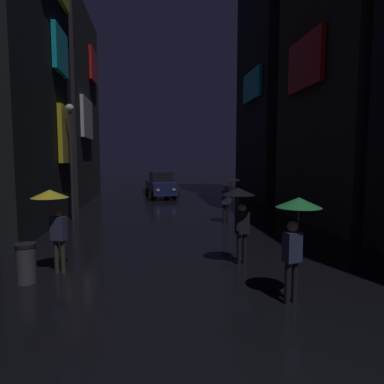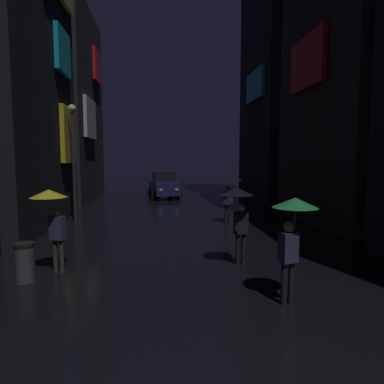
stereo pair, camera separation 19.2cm
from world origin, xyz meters
name	(u,v)px [view 1 (the left image)]	position (x,y,z in m)	size (l,w,h in m)	color
building_left_far	(59,106)	(-7.49, 22.42, 6.40)	(4.25, 8.84, 12.78)	#232328
building_right_mid	(355,5)	(7.49, 12.65, 9.55)	(4.25, 7.29, 19.08)	#2D2826
building_right_far	(279,34)	(7.49, 21.66, 11.45)	(4.25, 7.31, 22.89)	black
pedestrian_midstreet_left_yellow	(53,208)	(-3.83, 6.82, 1.67)	(0.90, 0.90, 2.12)	#38332D
pedestrian_foreground_left_black	(239,204)	(0.95, 6.92, 1.67)	(0.90, 0.90, 2.12)	black
pedestrian_far_right_green	(297,220)	(1.46, 4.44, 1.67)	(0.90, 0.90, 2.12)	black
pedestrian_midstreet_centre_black	(229,186)	(2.05, 12.83, 1.67)	(0.90, 0.90, 2.12)	black
bicycle_parked_at_storefront	(384,255)	(4.60, 6.07, 0.39)	(0.56, 1.77, 0.96)	black
car_distant	(161,185)	(-0.66, 23.30, 0.93)	(2.64, 4.32, 1.92)	navy
streetlamp_left_far	(71,148)	(-5.00, 14.35, 3.36)	(0.36, 0.36, 5.34)	#2D2D33
trash_bin	(26,263)	(-4.30, 6.20, 0.47)	(0.46, 0.46, 0.93)	#3F3F47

